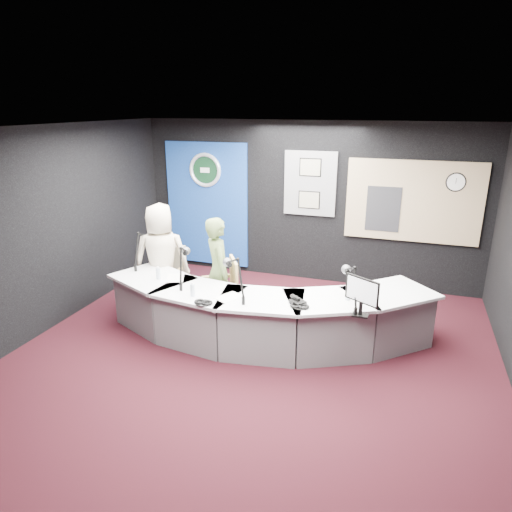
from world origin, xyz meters
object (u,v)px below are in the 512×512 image
(broadcast_desk, at_px, (261,314))
(armchair_right, at_px, (219,293))
(person_man, at_px, (161,258))
(armchair_left, at_px, (163,281))
(person_woman, at_px, (219,272))

(broadcast_desk, bearing_deg, armchair_right, 158.09)
(broadcast_desk, xyz_separation_m, person_man, (-1.72, 0.43, 0.46))
(broadcast_desk, height_order, armchair_right, armchair_right)
(person_man, bearing_deg, broadcast_desk, 141.84)
(broadcast_desk, xyz_separation_m, armchair_left, (-1.72, 0.43, 0.09))
(armchair_left, height_order, armchair_right, same)
(armchair_right, bearing_deg, person_woman, 0.00)
(broadcast_desk, distance_m, armchair_right, 0.79)
(broadcast_desk, distance_m, person_man, 1.83)
(armchair_left, height_order, person_woman, person_woman)
(armchair_right, relative_size, person_man, 0.55)
(armchair_right, height_order, person_man, person_man)
(person_woman, bearing_deg, armchair_left, 45.03)
(armchair_right, distance_m, person_woman, 0.33)
(armchair_right, xyz_separation_m, person_man, (-0.99, 0.14, 0.38))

